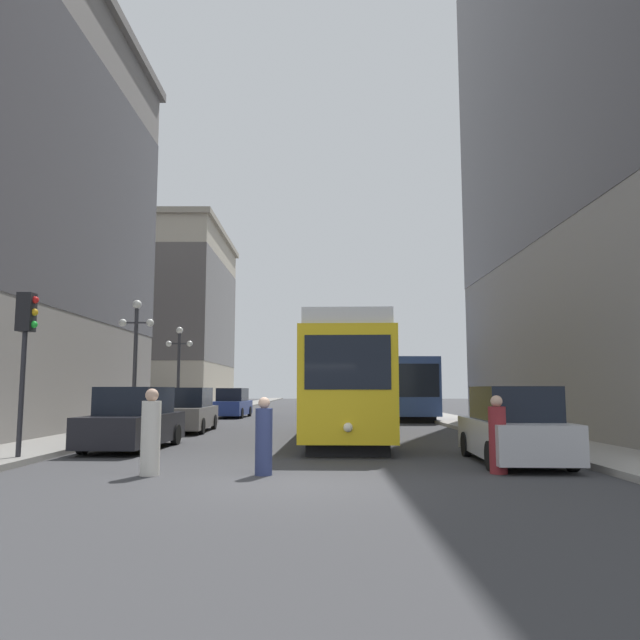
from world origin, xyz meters
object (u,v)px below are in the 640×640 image
object	(u,v)px
parked_car_left_mid	(135,420)
pedestrian_on_sidewalk	(264,439)
parked_car_right_far	(514,427)
parked_car_left_far	(233,404)
lamp_post_left_near	(136,343)
transit_bus	(398,386)
pedestrian_crossing_near	(151,435)
pedestrian_crossing_far	(498,437)
parked_car_left_near	(189,411)
lamp_post_left_far	(179,358)
streetcar	(347,379)
traffic_light_near_left	(27,330)

from	to	relation	value
parked_car_left_mid	pedestrian_on_sidewalk	world-z (taller)	parked_car_left_mid
parked_car_right_far	pedestrian_on_sidewalk	distance (m)	6.11
parked_car_right_far	parked_car_left_far	size ratio (longest dim) A/B	0.95
parked_car_right_far	lamp_post_left_near	world-z (taller)	lamp_post_left_near
transit_bus	pedestrian_on_sidewalk	bearing A→B (deg)	-105.15
transit_bus	pedestrian_on_sidewalk	xyz separation A→B (m)	(-5.97, -24.69, -1.21)
pedestrian_crossing_near	pedestrian_crossing_far	world-z (taller)	pedestrian_crossing_near
parked_car_left_mid	pedestrian_crossing_near	distance (m)	5.73
pedestrian_crossing_near	pedestrian_crossing_far	bearing A→B (deg)	-103.76
lamp_post_left_near	parked_car_left_far	bearing A→B (deg)	82.17
parked_car_left_near	transit_bus	bearing A→B (deg)	48.49
parked_car_left_far	pedestrian_crossing_far	world-z (taller)	parked_car_left_far
parked_car_left_mid	lamp_post_left_far	xyz separation A→B (m)	(-1.90, 13.40, 2.54)
pedestrian_on_sidewalk	lamp_post_left_near	bearing A→B (deg)	89.97
lamp_post_left_far	pedestrian_on_sidewalk	bearing A→B (deg)	-71.57
transit_bus	parked_car_left_mid	world-z (taller)	transit_bus
lamp_post_left_far	parked_car_right_far	bearing A→B (deg)	-54.35
streetcar	pedestrian_on_sidewalk	world-z (taller)	streetcar
parked_car_left_far	lamp_post_left_near	distance (m)	14.23
pedestrian_crossing_far	traffic_light_near_left	xyz separation A→B (m)	(-10.92, 1.75, 2.44)
parked_car_left_near	lamp_post_left_near	xyz separation A→B (m)	(-1.90, -1.24, 2.74)
traffic_light_near_left	lamp_post_left_near	world-z (taller)	lamp_post_left_near
pedestrian_crossing_near	pedestrian_on_sidewalk	distance (m)	2.33
parked_car_left_near	parked_car_left_far	distance (m)	12.59
parked_car_left_near	pedestrian_on_sidewalk	bearing A→B (deg)	-72.04
pedestrian_crossing_near	parked_car_left_mid	bearing A→B (deg)	4.77
parked_car_right_far	pedestrian_crossing_near	world-z (taller)	parked_car_right_far
parked_car_left_far	pedestrian_on_sidewalk	xyz separation A→B (m)	(4.34, -25.19, -0.10)
parked_car_left_near	pedestrian_crossing_far	distance (m)	15.45
pedestrian_crossing_near	lamp_post_left_near	bearing A→B (deg)	3.19
lamp_post_left_far	parked_car_left_far	bearing A→B (deg)	73.58
streetcar	parked_car_right_far	size ratio (longest dim) A/B	2.74
pedestrian_crossing_far	parked_car_left_far	bearing A→B (deg)	-177.75
streetcar	lamp_post_left_near	bearing A→B (deg)	165.90
lamp_post_left_far	parked_car_left_mid	bearing A→B (deg)	-81.93
transit_bus	parked_car_left_far	bearing A→B (deg)	175.68
pedestrian_crossing_far	parked_car_left_mid	bearing A→B (deg)	-137.01
parked_car_left_near	pedestrian_crossing_far	size ratio (longest dim) A/B	2.97
parked_car_left_near	lamp_post_left_near	size ratio (longest dim) A/B	0.93
traffic_light_near_left	parked_car_left_mid	bearing A→B (deg)	63.37
parked_car_left_mid	parked_car_right_far	bearing A→B (deg)	-15.70
parked_car_left_mid	parked_car_left_far	distance (m)	19.86
pedestrian_crossing_far	traffic_light_near_left	bearing A→B (deg)	-117.18
parked_car_left_far	pedestrian_crossing_far	size ratio (longest dim) A/B	2.96
parked_car_right_far	parked_car_left_far	bearing A→B (deg)	-63.79
parked_car_right_far	lamp_post_left_near	xyz separation A→B (m)	(-12.03, 9.40, 2.74)
pedestrian_on_sidewalk	transit_bus	bearing A→B (deg)	47.58
parked_car_right_far	parked_car_left_near	bearing A→B (deg)	-43.76
pedestrian_on_sidewalk	streetcar	bearing A→B (deg)	47.77
parked_car_left_far	pedestrian_crossing_near	size ratio (longest dim) A/B	2.72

